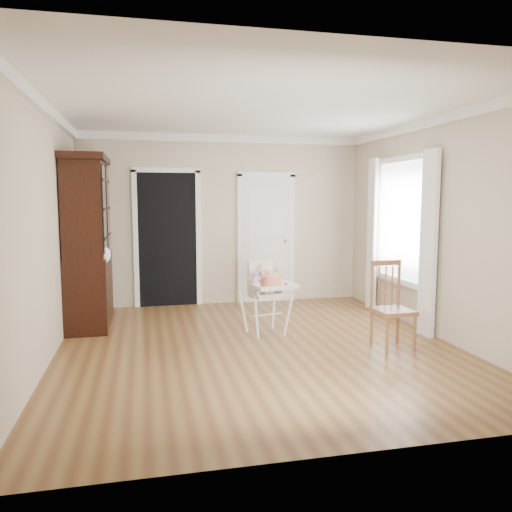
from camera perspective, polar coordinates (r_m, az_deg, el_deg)
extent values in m
plane|color=brown|center=(5.86, 0.24, -10.33)|extent=(5.00, 5.00, 0.00)
plane|color=white|center=(5.69, 0.26, 16.67)|extent=(5.00, 5.00, 0.00)
plane|color=#C3B598|center=(8.07, -3.71, 4.09)|extent=(4.50, 0.00, 4.50)
plane|color=#C3B598|center=(5.56, -22.99, 2.40)|extent=(0.00, 5.00, 5.00)
plane|color=#C3B598|center=(6.49, 20.02, 3.07)|extent=(0.00, 5.00, 5.00)
cube|color=black|center=(7.98, -10.08, 1.82)|extent=(0.90, 0.03, 2.10)
cube|color=white|center=(7.97, -13.60, 1.73)|extent=(0.08, 0.05, 2.18)
cube|color=white|center=(8.01, -6.57, 1.90)|extent=(0.08, 0.05, 2.18)
cube|color=white|center=(7.96, -10.24, 9.66)|extent=(1.06, 0.05, 0.08)
cube|color=white|center=(8.20, 1.17, 1.87)|extent=(0.80, 0.05, 2.05)
cube|color=white|center=(8.11, -1.86, 1.82)|extent=(0.08, 0.05, 2.13)
cube|color=white|center=(8.32, 4.11, 1.93)|extent=(0.08, 0.05, 2.13)
sphere|color=gold|center=(8.25, 3.39, 1.72)|extent=(0.06, 0.06, 0.06)
cube|color=white|center=(7.17, 16.46, 3.91)|extent=(0.02, 1.20, 1.60)
cube|color=white|center=(7.17, 16.54, 10.62)|extent=(0.06, 1.36, 0.08)
cube|color=white|center=(6.47, 19.11, 1.32)|extent=(0.08, 0.28, 2.30)
cube|color=white|center=(7.84, 13.12, 2.39)|extent=(0.08, 0.28, 2.30)
cylinder|color=white|center=(6.07, 0.08, -7.28)|extent=(0.10, 0.13, 0.54)
cylinder|color=white|center=(6.26, 3.70, -6.86)|extent=(0.13, 0.10, 0.54)
cylinder|color=white|center=(6.42, -1.44, -6.50)|extent=(0.13, 0.10, 0.54)
cylinder|color=white|center=(6.61, 2.03, -6.13)|extent=(0.10, 0.13, 0.54)
cylinder|color=white|center=(6.30, 1.28, -6.73)|extent=(0.41, 0.11, 0.02)
cube|color=white|center=(6.28, 1.10, -4.48)|extent=(0.41, 0.39, 0.07)
cube|color=white|center=(6.19, -0.32, -3.62)|extent=(0.10, 0.31, 0.16)
cube|color=white|center=(6.34, 2.50, -3.38)|extent=(0.10, 0.31, 0.16)
cube|color=white|center=(6.38, 0.50, -2.32)|extent=(0.35, 0.13, 0.40)
cube|color=white|center=(6.07, 2.01, -3.53)|extent=(0.57, 0.46, 0.03)
cube|color=white|center=(5.91, 2.80, -3.64)|extent=(0.50, 0.14, 0.04)
ellipsoid|color=beige|center=(6.28, 1.00, -3.26)|extent=(0.22, 0.19, 0.24)
sphere|color=beige|center=(6.25, 1.00, -1.52)|extent=(0.20, 0.20, 0.16)
sphere|color=red|center=(6.23, 1.22, -2.89)|extent=(0.12, 0.12, 0.12)
sphere|color=red|center=(6.18, 1.13, -1.98)|extent=(0.06, 0.06, 0.06)
sphere|color=red|center=(6.25, 2.45, -1.57)|extent=(0.06, 0.06, 0.06)
cylinder|color=silver|center=(6.05, 1.93, -3.40)|extent=(0.28, 0.28, 0.01)
cylinder|color=red|center=(6.04, 1.93, -2.82)|extent=(0.22, 0.22, 0.12)
cylinder|color=#F2E08C|center=(6.02, 2.16, -2.32)|extent=(0.10, 0.10, 0.02)
cylinder|color=#F193D3|center=(6.07, -0.07, -2.86)|extent=(0.07, 0.07, 0.11)
cylinder|color=#7F67B5|center=(6.06, -0.07, -2.20)|extent=(0.08, 0.08, 0.03)
cone|color=#7F67B5|center=(6.05, -0.07, -1.86)|extent=(0.02, 0.02, 0.04)
cube|color=black|center=(7.08, -18.47, -3.78)|extent=(0.52, 1.25, 0.94)
cube|color=black|center=(6.97, -18.81, 5.14)|extent=(0.48, 1.25, 1.25)
cube|color=black|center=(6.63, -16.93, 5.14)|extent=(0.02, 0.54, 1.10)
cube|color=black|center=(7.26, -16.57, 5.27)|extent=(0.02, 0.54, 1.10)
cube|color=black|center=(6.98, -19.01, 10.46)|extent=(0.56, 1.34, 0.08)
ellipsoid|color=white|center=(6.62, -17.16, 0.14)|extent=(0.21, 0.17, 0.23)
cube|color=brown|center=(5.89, 15.42, -6.10)|extent=(0.43, 0.43, 0.05)
cylinder|color=brown|center=(5.71, 14.75, -8.74)|extent=(0.03, 0.03, 0.43)
cylinder|color=brown|center=(5.89, 17.70, -8.36)|extent=(0.03, 0.03, 0.43)
cylinder|color=brown|center=(6.00, 13.06, -7.93)|extent=(0.03, 0.03, 0.43)
cylinder|color=brown|center=(6.17, 15.91, -7.61)|extent=(0.03, 0.03, 0.43)
cylinder|color=brown|center=(5.91, 13.14, -3.23)|extent=(0.03, 0.03, 0.56)
cylinder|color=brown|center=(6.08, 16.01, -3.04)|extent=(0.03, 0.03, 0.56)
cube|color=brown|center=(5.95, 14.67, -0.75)|extent=(0.37, 0.06, 0.06)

